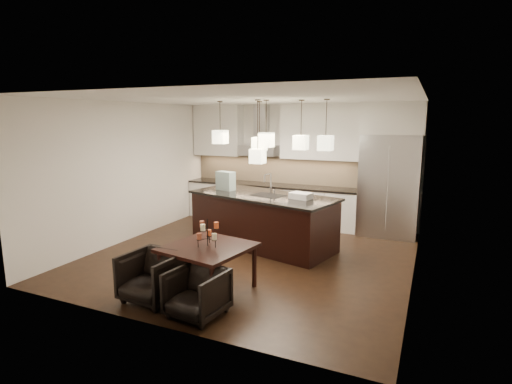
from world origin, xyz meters
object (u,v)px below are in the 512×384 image
at_px(dining_table, 208,268).
at_px(armchair_right, 197,293).
at_px(refrigerator, 389,186).
at_px(armchair_left, 152,277).
at_px(island_body, 263,221).

height_order(dining_table, armchair_right, dining_table).
bearing_deg(armchair_right, refrigerator, 75.94).
xyz_separation_m(dining_table, armchair_right, (0.27, -0.73, -0.03)).
height_order(armchair_left, armchair_right, armchair_left).
bearing_deg(island_body, armchair_left, -84.73).
bearing_deg(island_body, refrigerator, 52.98).
bearing_deg(refrigerator, dining_table, -117.17).
xyz_separation_m(dining_table, armchair_left, (-0.54, -0.59, 0.00)).
bearing_deg(refrigerator, armchair_left, -119.42).
distance_m(refrigerator, armchair_right, 5.10).
bearing_deg(refrigerator, island_body, -140.93).
relative_size(island_body, dining_table, 2.49).
bearing_deg(armchair_right, dining_table, 116.86).
relative_size(island_body, armchair_left, 3.74).
distance_m(island_body, armchair_left, 2.87).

